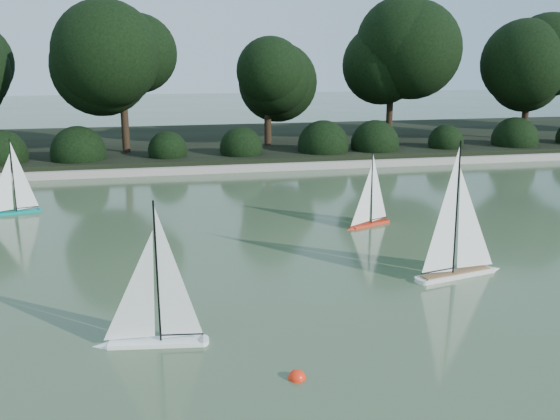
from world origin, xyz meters
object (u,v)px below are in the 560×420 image
object	(u,v)px
sailboat_white_a	(146,322)
race_buoy	(297,378)
sailboat_orange	(367,214)
sailboat_white_b	(464,254)
sailboat_teal	(8,202)

from	to	relation	value
sailboat_white_a	race_buoy	size ratio (longest dim) A/B	9.85
sailboat_white_a	sailboat_orange	bearing A→B (deg)	45.91
sailboat_white_b	sailboat_teal	bearing A→B (deg)	144.75
sailboat_white_b	race_buoy	size ratio (longest dim) A/B	11.70
sailboat_teal	race_buoy	xyz separation A→B (m)	(3.86, -6.94, -0.23)
sailboat_white_b	sailboat_orange	world-z (taller)	sailboat_white_b
sailboat_teal	sailboat_white_a	bearing A→B (deg)	-67.21
sailboat_orange	race_buoy	bearing A→B (deg)	-116.21
sailboat_orange	race_buoy	world-z (taller)	sailboat_orange
sailboat_white_b	sailboat_teal	world-z (taller)	sailboat_white_b
sailboat_white_b	race_buoy	world-z (taller)	sailboat_white_b
sailboat_white_a	sailboat_orange	distance (m)	5.35
sailboat_white_b	race_buoy	distance (m)	3.60
sailboat_white_a	sailboat_white_b	size ratio (longest dim) A/B	0.84
sailboat_white_a	sailboat_white_b	world-z (taller)	sailboat_white_b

